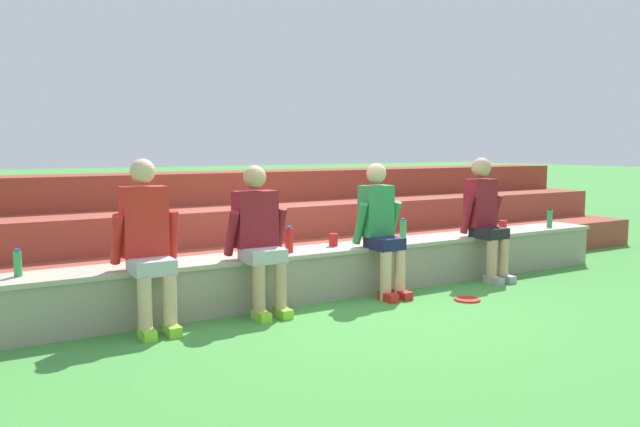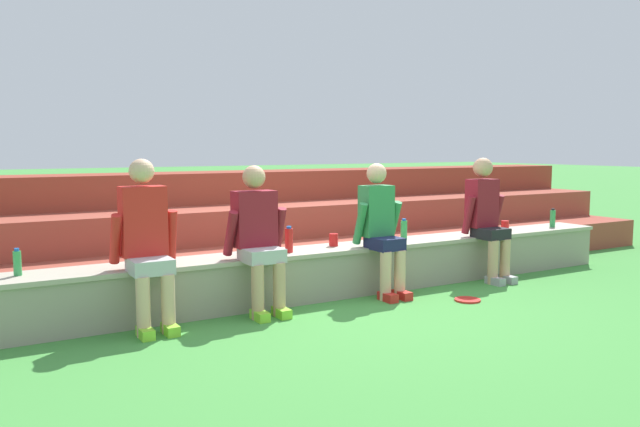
{
  "view_description": "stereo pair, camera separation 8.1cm",
  "coord_description": "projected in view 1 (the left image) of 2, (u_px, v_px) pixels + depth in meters",
  "views": [
    {
      "loc": [
        -3.25,
        -4.98,
        1.48
      ],
      "look_at": [
        -0.11,
        0.23,
        0.83
      ],
      "focal_mm": 35.2,
      "sensor_mm": 36.0,
      "label": 1
    },
    {
      "loc": [
        -3.18,
        -5.03,
        1.48
      ],
      "look_at": [
        -0.11,
        0.23,
        0.83
      ],
      "focal_mm": 35.2,
      "sensor_mm": 36.0,
      "label": 2
    }
  ],
  "objects": [
    {
      "name": "brick_bleachers",
      "position": [
        253.0,
        230.0,
        7.76
      ],
      "size": [
        11.12,
        2.28,
        1.16
      ],
      "color": "#9A4334",
      "rests_on": "ground"
    },
    {
      "name": "plastic_cup_right_end",
      "position": [
        503.0,
        225.0,
        7.5
      ],
      "size": [
        0.09,
        0.09,
        0.12
      ],
      "primitive_type": "cylinder",
      "color": "red",
      "rests_on": "stone_seating_wall"
    },
    {
      "name": "frisbee",
      "position": [
        467.0,
        299.0,
        6.04
      ],
      "size": [
        0.25,
        0.25,
        0.02
      ],
      "primitive_type": "cylinder",
      "color": "red",
      "rests_on": "ground"
    },
    {
      "name": "stone_seating_wall",
      "position": [
        330.0,
        270.0,
        6.24
      ],
      "size": [
        7.41,
        0.5,
        0.48
      ],
      "color": "gray",
      "rests_on": "ground"
    },
    {
      "name": "water_bottle_mid_left",
      "position": [
        403.0,
        230.0,
        6.74
      ],
      "size": [
        0.07,
        0.07,
        0.23
      ],
      "color": "green",
      "rests_on": "stone_seating_wall"
    },
    {
      "name": "water_bottle_mid_right",
      "position": [
        18.0,
        264.0,
        4.82
      ],
      "size": [
        0.06,
        0.06,
        0.21
      ],
      "color": "green",
      "rests_on": "stone_seating_wall"
    },
    {
      "name": "person_right_of_center",
      "position": [
        485.0,
        215.0,
        6.93
      ],
      "size": [
        0.51,
        0.54,
        1.35
      ],
      "color": "tan",
      "rests_on": "ground"
    },
    {
      "name": "water_bottle_near_left",
      "position": [
        289.0,
        240.0,
        5.91
      ],
      "size": [
        0.08,
        0.08,
        0.25
      ],
      "color": "red",
      "rests_on": "stone_seating_wall"
    },
    {
      "name": "person_far_left",
      "position": [
        148.0,
        240.0,
        5.04
      ],
      "size": [
        0.54,
        0.57,
        1.38
      ],
      "color": "#DBAD89",
      "rests_on": "ground"
    },
    {
      "name": "ground_plane",
      "position": [
        342.0,
        300.0,
        6.07
      ],
      "size": [
        80.0,
        80.0,
        0.0
      ],
      "primitive_type": "plane",
      "color": "#428E3D"
    },
    {
      "name": "person_center",
      "position": [
        381.0,
        227.0,
        6.2
      ],
      "size": [
        0.49,
        0.54,
        1.31
      ],
      "color": "#DBAD89",
      "rests_on": "ground"
    },
    {
      "name": "plastic_cup_middle",
      "position": [
        333.0,
        240.0,
        6.29
      ],
      "size": [
        0.09,
        0.09,
        0.13
      ],
      "primitive_type": "cylinder",
      "color": "red",
      "rests_on": "stone_seating_wall"
    },
    {
      "name": "water_bottle_center_gap",
      "position": [
        550.0,
        218.0,
        7.81
      ],
      "size": [
        0.07,
        0.07,
        0.23
      ],
      "color": "green",
      "rests_on": "stone_seating_wall"
    },
    {
      "name": "person_left_of_center",
      "position": [
        259.0,
        235.0,
        5.53
      ],
      "size": [
        0.55,
        0.54,
        1.31
      ],
      "color": "tan",
      "rests_on": "ground"
    }
  ]
}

